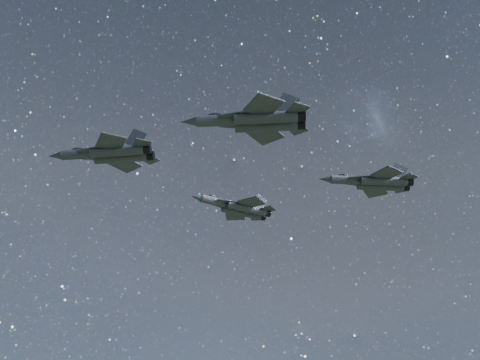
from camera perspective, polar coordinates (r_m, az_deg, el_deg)
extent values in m
cylinder|color=#2E3339|center=(86.71, -15.49, 2.57)|extent=(7.13, 3.87, 1.49)
cone|color=#2E3339|center=(88.48, -18.25, 2.35)|extent=(2.61, 2.06, 1.34)
ellipsoid|color=#1A1F2F|center=(87.49, -16.13, 2.92)|extent=(2.48, 1.74, 0.73)
cube|color=#2E3339|center=(85.01, -12.39, 2.78)|extent=(7.83, 4.09, 1.24)
cylinder|color=#2E3339|center=(83.90, -12.37, 2.88)|extent=(8.02, 4.21, 1.49)
cylinder|color=#2E3339|center=(85.45, -11.98, 2.23)|extent=(8.02, 4.21, 1.49)
cylinder|color=black|center=(82.64, -9.48, 3.09)|extent=(1.64, 1.72, 1.37)
cylinder|color=black|center=(84.20, -9.14, 2.43)|extent=(1.64, 1.72, 1.37)
cube|color=#2E3339|center=(85.02, -14.73, 3.02)|extent=(4.78, 3.49, 0.11)
cube|color=#2E3339|center=(87.07, -14.16, 2.16)|extent=(5.07, 1.86, 0.11)
cube|color=#2E3339|center=(82.23, -12.97, 3.79)|extent=(4.37, 4.74, 0.19)
cube|color=#2E3339|center=(87.47, -11.64, 1.58)|extent=(5.46, 5.37, 0.19)
cube|color=#2E3339|center=(81.83, -9.96, 3.63)|extent=(2.55, 2.71, 0.14)
cube|color=#2E3339|center=(85.42, -9.16, 2.11)|extent=(3.24, 3.21, 0.14)
cube|color=#2E3339|center=(83.82, -10.50, 4.16)|extent=(3.06, 1.55, 3.40)
cube|color=#2E3339|center=(85.75, -10.06, 3.32)|extent=(3.24, 1.06, 3.40)
cylinder|color=#2E3339|center=(94.94, -2.19, -2.26)|extent=(6.61, 2.93, 1.36)
cone|color=#2E3339|center=(93.38, -4.50, -1.73)|extent=(2.34, 1.71, 1.22)
ellipsoid|color=#1A1F2F|center=(94.83, -2.75, -1.77)|extent=(2.24, 1.41, 0.67)
cube|color=#2E3339|center=(96.79, 0.23, -2.84)|extent=(7.27, 3.05, 1.14)
cylinder|color=#2E3339|center=(96.08, 0.66, -2.90)|extent=(7.45, 3.15, 1.36)
cylinder|color=#2E3339|center=(97.47, 0.17, -3.28)|extent=(7.45, 3.15, 1.36)
cylinder|color=black|center=(97.90, 2.73, -3.37)|extent=(1.41, 1.50, 1.26)
cylinder|color=black|center=(99.27, 2.22, -3.74)|extent=(1.41, 1.50, 1.26)
cube|color=#2E3339|center=(94.57, -1.02, -2.24)|extent=(4.60, 1.23, 0.10)
cube|color=#2E3339|center=(96.48, -1.66, -2.78)|extent=(4.52, 2.82, 0.10)
cube|color=#2E3339|center=(94.42, 1.18, -2.30)|extent=(5.01, 5.00, 0.17)
cube|color=#2E3339|center=(99.16, -0.50, -3.62)|extent=(4.30, 4.59, 0.17)
cube|color=#2E3339|center=(96.93, 2.89, -2.98)|extent=(2.97, 2.97, 0.13)
cube|color=#2E3339|center=(100.07, 1.72, -3.85)|extent=(2.52, 2.65, 0.13)
cube|color=#2E3339|center=(97.75, 2.02, -2.26)|extent=(3.03, 0.65, 3.11)
cube|color=#2E3339|center=(99.46, 1.40, -2.75)|extent=(2.92, 1.13, 3.11)
cylinder|color=#2E3339|center=(75.87, -1.60, 6.08)|extent=(7.52, 3.73, 1.56)
cone|color=#2E3339|center=(76.42, -5.20, 5.92)|extent=(2.71, 2.06, 1.40)
ellipsoid|color=#1A1F2F|center=(76.40, -2.49, 6.51)|extent=(2.58, 1.72, 0.77)
cube|color=#2E3339|center=(75.57, 2.35, 6.20)|extent=(8.26, 3.92, 1.30)
cylinder|color=#2E3339|center=(74.49, 2.64, 6.36)|extent=(8.47, 4.03, 1.56)
cylinder|color=#2E3339|center=(76.15, 2.68, 5.51)|extent=(8.47, 4.03, 1.56)
cylinder|color=black|center=(74.58, 6.19, 6.47)|extent=(1.67, 1.76, 1.44)
cylinder|color=black|center=(76.23, 6.15, 5.62)|extent=(1.67, 1.76, 1.44)
cube|color=#2E3339|center=(74.56, -0.31, 6.64)|extent=(5.08, 3.46, 0.12)
cube|color=#2E3339|center=(76.78, -0.16, 5.50)|extent=(5.29, 1.70, 0.12)
cube|color=#2E3339|center=(72.64, 2.42, 7.55)|extent=(4.74, 5.10, 0.20)
cube|color=#2E3339|center=(78.27, 2.58, 4.66)|extent=(5.73, 5.67, 0.20)
cube|color=#2E3339|center=(73.61, 5.90, 7.16)|extent=(2.78, 2.93, 0.15)
cube|color=#2E3339|center=(77.41, 5.82, 5.20)|extent=(3.39, 3.38, 0.15)
cube|color=#2E3339|center=(75.40, 4.82, 7.73)|extent=(3.27, 1.47, 3.56)
cube|color=#2E3339|center=(77.44, 4.81, 6.65)|extent=(3.43, 0.94, 3.56)
cylinder|color=#2E3339|center=(89.34, 11.23, -0.01)|extent=(6.58, 2.38, 1.36)
cone|color=#2E3339|center=(88.34, 8.61, 0.09)|extent=(2.26, 1.54, 1.22)
ellipsoid|color=#1A1F2F|center=(89.38, 10.55, 0.38)|extent=(2.19, 1.24, 0.67)
cube|color=#2E3339|center=(90.60, 14.00, -0.14)|extent=(7.26, 2.44, 1.13)
cylinder|color=#2E3339|center=(89.81, 14.39, -0.11)|extent=(7.44, 2.52, 1.36)
cylinder|color=#2E3339|center=(91.26, 14.07, -0.62)|extent=(7.44, 2.52, 1.36)
cylinder|color=black|center=(91.14, 16.78, -0.19)|extent=(1.32, 1.42, 1.25)
cylinder|color=black|center=(92.58, 16.43, -0.70)|extent=(1.32, 1.42, 1.25)
cube|color=#2E3339|center=(88.72, 12.40, 0.25)|extent=(4.58, 2.47, 0.10)
cube|color=#2E3339|center=(90.71, 12.01, -0.45)|extent=(4.55, 1.09, 0.10)
cube|color=#2E3339|center=(88.10, 14.67, 0.63)|extent=(4.50, 4.73, 0.17)
cube|color=#2E3339|center=(93.05, 13.59, -1.11)|extent=(4.96, 5.00, 0.17)
cube|color=#2E3339|center=(90.17, 16.80, 0.25)|extent=(2.64, 2.74, 0.13)
cube|color=#2E3339|center=(93.47, 15.99, -0.91)|extent=(2.93, 2.95, 0.13)
cube|color=#2E3339|center=(91.21, 15.82, 0.82)|extent=(2.97, 0.87, 3.10)
cube|color=#2E3339|center=(93.00, 15.40, 0.18)|extent=(3.03, 0.51, 3.10)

